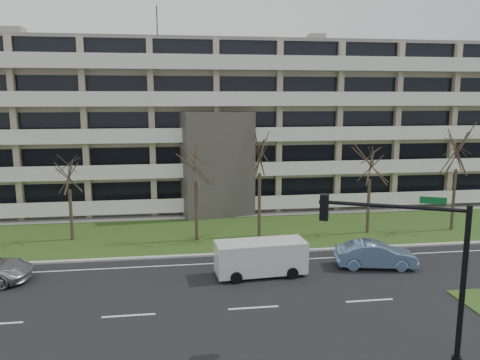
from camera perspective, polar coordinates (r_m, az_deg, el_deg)
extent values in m
plane|color=black|center=(23.81, 1.64, -15.31)|extent=(160.00, 160.00, 0.00)
cube|color=#2F501A|center=(35.88, -1.86, -6.45)|extent=(90.00, 10.00, 0.06)
cube|color=#B2B2AD|center=(31.13, -0.85, -8.97)|extent=(90.00, 0.35, 0.12)
cube|color=#B2B2AD|center=(41.15, -2.69, -4.28)|extent=(90.00, 2.00, 0.08)
cube|color=white|center=(29.75, -0.49, -10.00)|extent=(90.00, 0.12, 0.01)
cube|color=#B8AB8F|center=(46.94, -3.57, 6.70)|extent=(60.00, 12.00, 15.00)
cube|color=gray|center=(47.13, -3.67, 16.02)|extent=(60.50, 12.50, 0.30)
cube|color=#4C4742|center=(40.29, -2.74, 1.87)|extent=(6.39, 3.69, 9.00)
cube|color=black|center=(40.52, -2.68, -1.67)|extent=(4.92, 1.19, 3.50)
cube|color=gray|center=(49.21, -25.95, 15.69)|extent=(2.00, 2.00, 1.20)
cylinder|color=black|center=(47.23, -10.08, 18.14)|extent=(0.10, 0.10, 3.50)
cube|color=black|center=(41.65, -2.84, -1.21)|extent=(58.00, 0.10, 1.80)
cube|color=white|center=(41.31, -2.73, -3.43)|extent=(58.00, 1.40, 0.22)
cube|color=white|center=(40.54, -2.66, -2.82)|extent=(58.00, 0.08, 1.00)
cube|color=black|center=(41.18, -2.87, 2.89)|extent=(58.00, 0.10, 1.80)
cube|color=white|center=(40.72, -2.77, 0.68)|extent=(58.00, 1.40, 0.22)
cube|color=white|center=(39.99, -2.69, 1.38)|extent=(58.00, 0.08, 1.00)
cube|color=black|center=(40.92, -2.91, 7.06)|extent=(58.00, 0.10, 1.80)
cube|color=white|center=(40.34, -2.80, 4.89)|extent=(58.00, 1.40, 0.22)
cube|color=white|center=(39.65, -2.73, 5.67)|extent=(58.00, 0.08, 1.00)
cube|color=black|center=(40.87, -2.95, 11.27)|extent=(58.00, 0.10, 1.80)
cube|color=white|center=(40.19, -2.84, 9.15)|extent=(58.00, 1.40, 0.22)
cube|color=white|center=(39.54, -2.76, 10.01)|extent=(58.00, 0.08, 1.00)
cube|color=black|center=(41.05, -2.99, 15.46)|extent=(58.00, 0.10, 1.80)
cube|color=white|center=(40.26, -2.88, 13.42)|extent=(58.00, 1.40, 0.22)
cube|color=white|center=(39.65, -2.80, 14.35)|extent=(58.00, 0.08, 1.00)
imported|color=#7198C5|center=(29.85, 16.18, -8.75)|extent=(5.01, 2.52, 1.58)
cube|color=silver|center=(27.43, 2.52, -9.33)|extent=(5.31, 2.28, 1.82)
cube|color=black|center=(27.26, 2.53, -8.28)|extent=(4.91, 2.11, 0.67)
cube|color=silver|center=(28.17, 7.41, -9.20)|extent=(0.46, 1.84, 1.15)
cylinder|color=black|center=(26.48, -0.45, -11.82)|extent=(0.69, 0.29, 0.67)
cylinder|color=black|center=(28.24, -1.25, -10.41)|extent=(0.69, 0.29, 0.67)
cylinder|color=black|center=(27.28, 6.41, -11.22)|extent=(0.69, 0.29, 0.67)
cylinder|color=black|center=(28.99, 5.20, -9.90)|extent=(0.69, 0.29, 0.67)
cylinder|color=black|center=(21.13, 24.89, -19.30)|extent=(0.38, 0.38, 0.32)
cylinder|color=black|center=(19.89, 25.53, -11.70)|extent=(0.21, 0.21, 6.31)
cylinder|color=black|center=(18.77, 17.94, -3.06)|extent=(5.03, 2.41, 0.15)
cube|color=black|center=(18.90, 10.23, -3.28)|extent=(0.45, 0.45, 1.05)
sphere|color=red|center=(18.83, 10.27, -2.29)|extent=(0.21, 0.21, 0.21)
sphere|color=orange|center=(18.90, 10.23, -3.28)|extent=(0.21, 0.21, 0.21)
sphere|color=green|center=(18.98, 10.20, -4.27)|extent=(0.21, 0.21, 0.21)
cube|color=#0C5926|center=(18.80, 22.48, -2.32)|extent=(0.88, 0.43, 0.26)
cylinder|color=#382B21|center=(35.78, -19.90, -4.05)|extent=(0.24, 0.24, 3.74)
cylinder|color=#382B21|center=(33.63, -5.36, -3.85)|extent=(0.24, 0.24, 4.32)
cylinder|color=#382B21|center=(34.47, 2.37, -3.07)|extent=(0.24, 0.24, 4.78)
cylinder|color=#382B21|center=(36.69, 15.37, -3.13)|extent=(0.24, 0.24, 4.16)
cylinder|color=#382B21|center=(39.66, 24.58, -2.23)|extent=(0.24, 0.24, 4.82)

